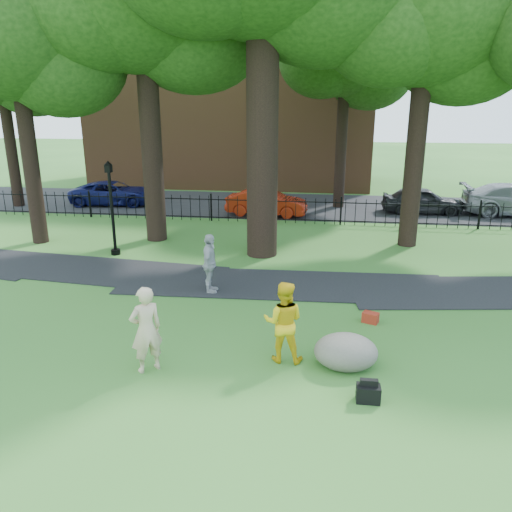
# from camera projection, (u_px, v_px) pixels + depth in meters

# --- Properties ---
(ground) EXTENTS (120.00, 120.00, 0.00)m
(ground) POSITION_uv_depth(u_px,v_px,m) (226.00, 341.00, 11.80)
(ground) COLOR #2A5C20
(ground) RESTS_ON ground
(footpath) EXTENTS (36.07, 3.85, 0.03)m
(footpath) POSITION_uv_depth(u_px,v_px,m) (282.00, 285.00, 15.36)
(footpath) COLOR black
(footpath) RESTS_ON ground
(street) EXTENTS (80.00, 7.00, 0.02)m
(street) POSITION_uv_depth(u_px,v_px,m) (282.00, 205.00, 26.93)
(street) COLOR black
(street) RESTS_ON ground
(iron_fence) EXTENTS (44.00, 0.04, 1.20)m
(iron_fence) POSITION_uv_depth(u_px,v_px,m) (275.00, 210.00, 22.97)
(iron_fence) COLOR black
(iron_fence) RESTS_ON ground
(brick_building) EXTENTS (18.00, 8.00, 12.00)m
(brick_building) POSITION_uv_depth(u_px,v_px,m) (233.00, 91.00, 33.21)
(brick_building) COLOR brown
(brick_building) RESTS_ON ground
(tree_row) EXTENTS (26.82, 7.96, 12.42)m
(tree_row) POSITION_uv_depth(u_px,v_px,m) (282.00, 18.00, 17.24)
(tree_row) COLOR black
(tree_row) RESTS_ON ground
(woman) EXTENTS (0.81, 0.78, 1.87)m
(woman) POSITION_uv_depth(u_px,v_px,m) (146.00, 330.00, 10.25)
(woman) COLOR #CEAF8E
(woman) RESTS_ON ground
(man) EXTENTS (0.90, 0.71, 1.81)m
(man) POSITION_uv_depth(u_px,v_px,m) (283.00, 322.00, 10.68)
(man) COLOR yellow
(man) RESTS_ON ground
(pedestrian) EXTENTS (0.47, 1.06, 1.78)m
(pedestrian) POSITION_uv_depth(u_px,v_px,m) (210.00, 264.00, 14.50)
(pedestrian) COLOR #A2A2A6
(pedestrian) RESTS_ON ground
(boulder) EXTENTS (1.62, 1.43, 0.79)m
(boulder) POSITION_uv_depth(u_px,v_px,m) (346.00, 349.00, 10.56)
(boulder) COLOR #696657
(boulder) RESTS_ON ground
(lamppost) EXTENTS (0.34, 0.34, 3.42)m
(lamppost) POSITION_uv_depth(u_px,v_px,m) (112.00, 210.00, 17.91)
(lamppost) COLOR black
(lamppost) RESTS_ON ground
(backpack) EXTENTS (0.45, 0.28, 0.33)m
(backpack) POSITION_uv_depth(u_px,v_px,m) (368.00, 394.00, 9.38)
(backpack) COLOR black
(backpack) RESTS_ON ground
(red_bag) EXTENTS (0.46, 0.38, 0.27)m
(red_bag) POSITION_uv_depth(u_px,v_px,m) (370.00, 318.00, 12.73)
(red_bag) COLOR maroon
(red_bag) RESTS_ON ground
(red_sedan) EXTENTS (4.01, 1.67, 1.29)m
(red_sedan) POSITION_uv_depth(u_px,v_px,m) (267.00, 202.00, 24.45)
(red_sedan) COLOR #A0200C
(red_sedan) RESTS_ON ground
(navy_van) EXTENTS (4.72, 2.53, 1.26)m
(navy_van) POSITION_uv_depth(u_px,v_px,m) (114.00, 193.00, 26.96)
(navy_van) COLOR #0E1247
(navy_van) RESTS_ON ground
(grey_car) EXTENTS (3.91, 1.59, 1.33)m
(grey_car) POSITION_uv_depth(u_px,v_px,m) (422.00, 200.00, 24.89)
(grey_car) COLOR black
(grey_car) RESTS_ON ground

